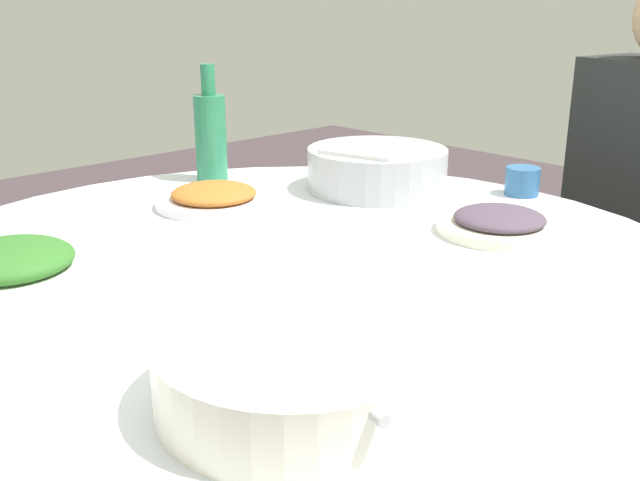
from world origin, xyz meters
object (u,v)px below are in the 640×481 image
(round_dining_table, at_px, (290,342))
(tea_cup_side, at_px, (522,181))
(soup_bowl, at_px, (295,372))
(dish_stirfry, at_px, (214,197))
(green_bottle, at_px, (211,134))
(dish_eggplant, at_px, (499,223))
(dish_greens, at_px, (10,267))
(rice_bowl, at_px, (377,168))
(stool_for_diner_left, at_px, (624,398))

(round_dining_table, height_order, tea_cup_side, tea_cup_side)
(round_dining_table, relative_size, soup_bowl, 4.31)
(soup_bowl, height_order, dish_stirfry, soup_bowl)
(round_dining_table, distance_m, green_bottle, 0.58)
(dish_eggplant, relative_size, green_bottle, 0.86)
(dish_greens, distance_m, dish_stirfry, 0.44)
(dish_eggplant, bearing_deg, soup_bowl, 105.77)
(dish_greens, bearing_deg, tea_cup_side, -103.88)
(soup_bowl, relative_size, green_bottle, 1.21)
(rice_bowl, bearing_deg, tea_cup_side, -141.58)
(tea_cup_side, bearing_deg, dish_eggplant, 114.04)
(rice_bowl, relative_size, dish_eggplant, 1.35)
(round_dining_table, distance_m, tea_cup_side, 0.61)
(round_dining_table, bearing_deg, dish_stirfry, -16.38)
(soup_bowl, relative_size, tea_cup_side, 4.40)
(dish_stirfry, bearing_deg, green_bottle, -34.58)
(soup_bowl, height_order, green_bottle, green_bottle)
(rice_bowl, xyz_separation_m, dish_greens, (0.00, 0.74, -0.02))
(dish_eggplant, xyz_separation_m, stool_for_diner_left, (-0.02, -0.59, -0.57))
(soup_bowl, distance_m, dish_stirfry, 0.72)
(soup_bowl, bearing_deg, green_bottle, -30.42)
(round_dining_table, height_order, stool_for_diner_left, round_dining_table)
(dish_eggplant, height_order, tea_cup_side, tea_cup_side)
(dish_greens, bearing_deg, green_bottle, -61.73)
(round_dining_table, height_order, green_bottle, green_bottle)
(dish_greens, relative_size, stool_for_diner_left, 0.56)
(dish_eggplant, relative_size, tea_cup_side, 3.12)
(rice_bowl, height_order, tea_cup_side, rice_bowl)
(soup_bowl, xyz_separation_m, dish_eggplant, (0.17, -0.60, -0.02))
(green_bottle, relative_size, stool_for_diner_left, 0.56)
(dish_stirfry, distance_m, tea_cup_side, 0.60)
(stool_for_diner_left, bearing_deg, round_dining_table, 81.02)
(rice_bowl, relative_size, stool_for_diner_left, 0.65)
(dish_greens, height_order, tea_cup_side, dish_greens)
(round_dining_table, height_order, dish_stirfry, dish_stirfry)
(tea_cup_side, height_order, stool_for_diner_left, tea_cup_side)
(dish_stirfry, relative_size, stool_for_diner_left, 0.50)
(green_bottle, bearing_deg, dish_eggplant, -167.81)
(dish_stirfry, relative_size, green_bottle, 0.89)
(round_dining_table, distance_m, stool_for_diner_left, 1.03)
(green_bottle, xyz_separation_m, tea_cup_side, (-0.52, -0.37, -0.07))
(round_dining_table, height_order, dish_greens, dish_greens)
(dish_eggplant, distance_m, tea_cup_side, 0.26)
(round_dining_table, relative_size, green_bottle, 5.22)
(green_bottle, xyz_separation_m, stool_for_diner_left, (-0.64, -0.72, -0.65))
(round_dining_table, xyz_separation_m, stool_for_diner_left, (-0.15, -0.93, -0.42))
(dish_greens, distance_m, stool_for_diner_left, 1.43)
(soup_bowl, relative_size, dish_stirfry, 1.35)
(soup_bowl, xyz_separation_m, stool_for_diner_left, (0.15, -1.19, -0.58))
(round_dining_table, distance_m, dish_eggplant, 0.40)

